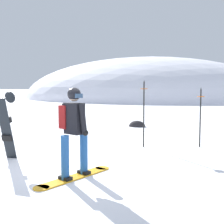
{
  "coord_description": "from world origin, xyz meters",
  "views": [
    {
      "loc": [
        2.83,
        -5.26,
        1.73
      ],
      "look_at": [
        0.17,
        2.67,
        1.0
      ],
      "focal_mm": 46.98,
      "sensor_mm": 36.0,
      "label": 1
    }
  ],
  "objects_px": {
    "snowboarder_main": "(73,130)",
    "piste_marker_far": "(200,113)",
    "spare_snowboard": "(7,125)",
    "piste_marker_near": "(144,109)",
    "rock_small": "(137,126)"
  },
  "relations": [
    {
      "from": "snowboarder_main",
      "to": "spare_snowboard",
      "type": "distance_m",
      "value": 2.24
    },
    {
      "from": "rock_small",
      "to": "spare_snowboard",
      "type": "bearing_deg",
      "value": -103.27
    },
    {
      "from": "spare_snowboard",
      "to": "snowboarder_main",
      "type": "bearing_deg",
      "value": -19.76
    },
    {
      "from": "snowboarder_main",
      "to": "spare_snowboard",
      "type": "xyz_separation_m",
      "value": [
        -2.11,
        0.76,
        -0.1
      ]
    },
    {
      "from": "piste_marker_near",
      "to": "piste_marker_far",
      "type": "xyz_separation_m",
      "value": [
        1.52,
        0.51,
        -0.12
      ]
    },
    {
      "from": "snowboarder_main",
      "to": "piste_marker_far",
      "type": "xyz_separation_m",
      "value": [
        2.18,
        3.7,
        0.06
      ]
    },
    {
      "from": "piste_marker_near",
      "to": "piste_marker_far",
      "type": "distance_m",
      "value": 1.61
    },
    {
      "from": "rock_small",
      "to": "piste_marker_near",
      "type": "bearing_deg",
      "value": -73.93
    },
    {
      "from": "spare_snowboard",
      "to": "rock_small",
      "type": "bearing_deg",
      "value": 76.73
    },
    {
      "from": "snowboarder_main",
      "to": "piste_marker_far",
      "type": "distance_m",
      "value": 4.29
    },
    {
      "from": "piste_marker_far",
      "to": "piste_marker_near",
      "type": "bearing_deg",
      "value": -161.41
    },
    {
      "from": "piste_marker_near",
      "to": "piste_marker_far",
      "type": "height_order",
      "value": "piste_marker_near"
    },
    {
      "from": "snowboarder_main",
      "to": "piste_marker_far",
      "type": "relative_size",
      "value": 1.02
    },
    {
      "from": "rock_small",
      "to": "piste_marker_far",
      "type": "bearing_deg",
      "value": -53.32
    },
    {
      "from": "spare_snowboard",
      "to": "piste_marker_near",
      "type": "height_order",
      "value": "piste_marker_near"
    }
  ]
}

